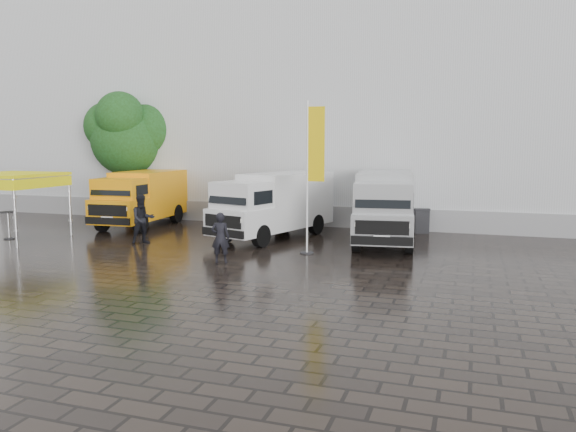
{
  "coord_description": "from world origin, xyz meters",
  "views": [
    {
      "loc": [
        6.49,
        -17.86,
        3.94
      ],
      "look_at": [
        -0.19,
        2.2,
        1.21
      ],
      "focal_mm": 35.0,
      "sensor_mm": 36.0,
      "label": 1
    }
  ],
  "objects_px": {
    "van_white": "(273,206)",
    "cocktail_table": "(9,225)",
    "van_silver": "(384,208)",
    "flagpole": "(312,168)",
    "person_tent": "(143,219)",
    "canopy_tent": "(11,177)",
    "person_front": "(220,238)",
    "van_yellow": "(141,199)",
    "wheelie_bin": "(422,221)"
  },
  "relations": [
    {
      "from": "van_white",
      "to": "person_tent",
      "type": "height_order",
      "value": "van_white"
    },
    {
      "from": "cocktail_table",
      "to": "person_tent",
      "type": "distance_m",
      "value": 5.98
    },
    {
      "from": "flagpole",
      "to": "person_tent",
      "type": "relative_size",
      "value": 2.79
    },
    {
      "from": "van_yellow",
      "to": "person_front",
      "type": "relative_size",
      "value": 3.34
    },
    {
      "from": "van_yellow",
      "to": "cocktail_table",
      "type": "bearing_deg",
      "value": -128.0
    },
    {
      "from": "van_silver",
      "to": "flagpole",
      "type": "bearing_deg",
      "value": -132.58
    },
    {
      "from": "wheelie_bin",
      "to": "person_tent",
      "type": "bearing_deg",
      "value": -158.76
    },
    {
      "from": "van_white",
      "to": "cocktail_table",
      "type": "relative_size",
      "value": 5.43
    },
    {
      "from": "canopy_tent",
      "to": "van_yellow",
      "type": "bearing_deg",
      "value": 57.4
    },
    {
      "from": "van_white",
      "to": "van_silver",
      "type": "height_order",
      "value": "van_silver"
    },
    {
      "from": "canopy_tent",
      "to": "van_white",
      "type": "bearing_deg",
      "value": 20.15
    },
    {
      "from": "canopy_tent",
      "to": "person_tent",
      "type": "xyz_separation_m",
      "value": [
        5.65,
        0.8,
        -1.6
      ]
    },
    {
      "from": "van_yellow",
      "to": "van_silver",
      "type": "height_order",
      "value": "van_silver"
    },
    {
      "from": "canopy_tent",
      "to": "person_front",
      "type": "relative_size",
      "value": 1.92
    },
    {
      "from": "van_silver",
      "to": "person_tent",
      "type": "bearing_deg",
      "value": -168.55
    },
    {
      "from": "van_yellow",
      "to": "cocktail_table",
      "type": "distance_m",
      "value": 5.85
    },
    {
      "from": "cocktail_table",
      "to": "wheelie_bin",
      "type": "height_order",
      "value": "cocktail_table"
    },
    {
      "from": "cocktail_table",
      "to": "canopy_tent",
      "type": "bearing_deg",
      "value": 7.96
    },
    {
      "from": "van_silver",
      "to": "canopy_tent",
      "type": "relative_size",
      "value": 1.98
    },
    {
      "from": "flagpole",
      "to": "cocktail_table",
      "type": "distance_m",
      "value": 13.13
    },
    {
      "from": "wheelie_bin",
      "to": "cocktail_table",
      "type": "bearing_deg",
      "value": -166.45
    },
    {
      "from": "van_white",
      "to": "van_silver",
      "type": "relative_size",
      "value": 0.97
    },
    {
      "from": "canopy_tent",
      "to": "wheelie_bin",
      "type": "xyz_separation_m",
      "value": [
        15.92,
        7.07,
        -2.03
      ]
    },
    {
      "from": "person_front",
      "to": "van_yellow",
      "type": "bearing_deg",
      "value": -56.69
    },
    {
      "from": "van_silver",
      "to": "cocktail_table",
      "type": "xyz_separation_m",
      "value": [
        -14.97,
        -3.97,
        -0.82
      ]
    },
    {
      "from": "van_white",
      "to": "person_tent",
      "type": "xyz_separation_m",
      "value": [
        -4.46,
        -2.9,
        -0.37
      ]
    },
    {
      "from": "flagpole",
      "to": "person_front",
      "type": "distance_m",
      "value": 4.13
    },
    {
      "from": "van_silver",
      "to": "person_front",
      "type": "height_order",
      "value": "van_silver"
    },
    {
      "from": "person_front",
      "to": "wheelie_bin",
      "type": "bearing_deg",
      "value": -138.91
    },
    {
      "from": "van_silver",
      "to": "flagpole",
      "type": "height_order",
      "value": "flagpole"
    },
    {
      "from": "van_white",
      "to": "cocktail_table",
      "type": "xyz_separation_m",
      "value": [
        -10.37,
        -3.75,
        -0.78
      ]
    },
    {
      "from": "cocktail_table",
      "to": "person_tent",
      "type": "relative_size",
      "value": 0.59
    },
    {
      "from": "flagpole",
      "to": "wheelie_bin",
      "type": "bearing_deg",
      "value": 61.65
    },
    {
      "from": "canopy_tent",
      "to": "flagpole",
      "type": "distance_m",
      "value": 12.64
    },
    {
      "from": "van_silver",
      "to": "canopy_tent",
      "type": "distance_m",
      "value": 15.27
    },
    {
      "from": "flagpole",
      "to": "wheelie_bin",
      "type": "xyz_separation_m",
      "value": [
        3.32,
        6.16,
        -2.53
      ]
    },
    {
      "from": "cocktail_table",
      "to": "van_yellow",
      "type": "bearing_deg",
      "value": 55.4
    },
    {
      "from": "van_yellow",
      "to": "wheelie_bin",
      "type": "bearing_deg",
      "value": 6.84
    },
    {
      "from": "van_white",
      "to": "cocktail_table",
      "type": "bearing_deg",
      "value": -142.85
    },
    {
      "from": "van_yellow",
      "to": "flagpole",
      "type": "xyz_separation_m",
      "value": [
        9.56,
        -3.83,
        1.77
      ]
    },
    {
      "from": "flagpole",
      "to": "canopy_tent",
      "type": "bearing_deg",
      "value": -175.85
    },
    {
      "from": "van_white",
      "to": "canopy_tent",
      "type": "xyz_separation_m",
      "value": [
        -10.11,
        -3.71,
        1.22
      ]
    },
    {
      "from": "flagpole",
      "to": "cocktail_table",
      "type": "relative_size",
      "value": 4.75
    },
    {
      "from": "canopy_tent",
      "to": "cocktail_table",
      "type": "height_order",
      "value": "canopy_tent"
    },
    {
      "from": "flagpole",
      "to": "person_front",
      "type": "height_order",
      "value": "flagpole"
    },
    {
      "from": "van_yellow",
      "to": "canopy_tent",
      "type": "xyz_separation_m",
      "value": [
        -3.03,
        -4.74,
        1.27
      ]
    },
    {
      "from": "van_silver",
      "to": "flagpole",
      "type": "xyz_separation_m",
      "value": [
        -2.11,
        -3.02,
        1.68
      ]
    },
    {
      "from": "person_tent",
      "to": "flagpole",
      "type": "bearing_deg",
      "value": -48.96
    },
    {
      "from": "person_front",
      "to": "person_tent",
      "type": "height_order",
      "value": "person_tent"
    },
    {
      "from": "flagpole",
      "to": "person_front",
      "type": "relative_size",
      "value": 3.21
    }
  ]
}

